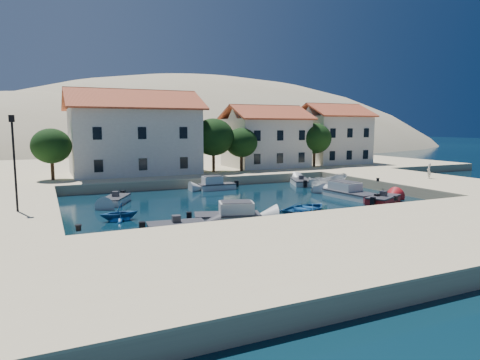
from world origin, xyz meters
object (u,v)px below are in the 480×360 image
object	(u,v)px
building_mid	(265,136)
pedestrian	(429,171)
cabin_cruiser_east	(350,193)
lamppost	(14,154)
building_right	(333,133)
cabin_cruiser_south	(227,216)
building_left	(134,131)
boat_east	(327,191)
rowboat_south	(306,213)

from	to	relation	value
building_mid	pedestrian	bearing A→B (deg)	-64.34
cabin_cruiser_east	pedestrian	xyz separation A→B (m)	(11.85, 1.83, 1.34)
building_mid	lamppost	world-z (taller)	building_mid
building_mid	building_right	xyz separation A→B (m)	(12.00, 1.00, 0.25)
pedestrian	cabin_cruiser_south	bearing A→B (deg)	-10.06
cabin_cruiser_east	building_left	bearing A→B (deg)	32.13
pedestrian	building_right	bearing A→B (deg)	-121.17
building_mid	cabin_cruiser_south	xyz separation A→B (m)	(-16.62, -25.67, -4.75)
building_right	lamppost	xyz separation A→B (m)	(-41.50, -22.00, -0.72)
cabin_cruiser_east	boat_east	distance (m)	4.40
building_right	cabin_cruiser_east	world-z (taller)	building_right
building_right	lamppost	world-z (taller)	building_right
boat_east	building_right	bearing A→B (deg)	-41.35
cabin_cruiser_south	lamppost	bearing A→B (deg)	176.85
building_mid	boat_east	bearing A→B (deg)	-96.38
lamppost	cabin_cruiser_east	world-z (taller)	lamppost
lamppost	boat_east	xyz separation A→B (m)	(27.61, 4.11, -4.75)
rowboat_south	boat_east	xyz separation A→B (m)	(8.00, 8.22, 0.00)
building_right	building_mid	bearing A→B (deg)	-175.24
building_mid	cabin_cruiser_south	world-z (taller)	building_mid
building_right	rowboat_south	xyz separation A→B (m)	(-21.89, -26.11, -5.47)
cabin_cruiser_south	building_right	bearing A→B (deg)	59.78
cabin_cruiser_south	boat_east	world-z (taller)	cabin_cruiser_south
rowboat_south	cabin_cruiser_east	bearing A→B (deg)	-84.39
building_right	cabin_cruiser_south	size ratio (longest dim) A/B	1.98
rowboat_south	cabin_cruiser_east	world-z (taller)	cabin_cruiser_east
cabin_cruiser_east	boat_east	world-z (taller)	cabin_cruiser_east
boat_east	building_left	bearing A→B (deg)	41.86
boat_east	pedestrian	distance (m)	11.62
lamppost	rowboat_south	size ratio (longest dim) A/B	1.41
lamppost	building_mid	bearing A→B (deg)	35.45
rowboat_south	boat_east	size ratio (longest dim) A/B	0.93
building_right	pedestrian	size ratio (longest dim) A/B	5.82
building_mid	pedestrian	size ratio (longest dim) A/B	6.47
building_right	cabin_cruiser_east	xyz separation A→B (m)	(-14.54, -22.22, -5.00)
rowboat_south	building_right	bearing A→B (deg)	-62.25
cabin_cruiser_east	cabin_cruiser_south	bearing A→B (deg)	102.28
building_left	building_mid	bearing A→B (deg)	3.18
building_left	cabin_cruiser_east	bearing A→B (deg)	-52.59
building_mid	building_right	bearing A→B (deg)	4.76
cabin_cruiser_east	boat_east	size ratio (longest dim) A/B	1.14
building_left	cabin_cruiser_south	size ratio (longest dim) A/B	3.08
building_mid	lamppost	xyz separation A→B (m)	(-29.50, -21.00, -0.47)
lamppost	boat_east	world-z (taller)	lamppost
lamppost	pedestrian	xyz separation A→B (m)	(38.82, 1.61, -2.94)
building_right	lamppost	size ratio (longest dim) A/B	1.52
rowboat_south	building_left	bearing A→B (deg)	-3.68
lamppost	boat_east	distance (m)	28.32
building_left	boat_east	distance (m)	23.40
building_left	boat_east	xyz separation A→B (m)	(16.11, -15.89, -5.94)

